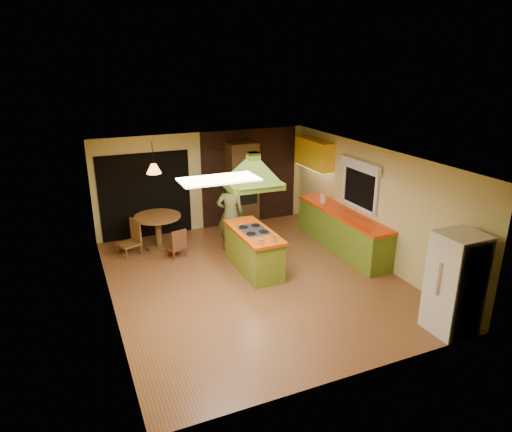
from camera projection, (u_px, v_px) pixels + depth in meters
name	position (u px, v px, depth m)	size (l,w,h in m)	color
ground	(254.00, 279.00, 9.20)	(6.50, 6.50, 0.00)	brown
room_walls	(254.00, 221.00, 8.79)	(5.50, 6.50, 6.50)	beige
ceiling_plane	(254.00, 157.00, 8.38)	(6.50, 6.50, 0.00)	silver
brick_panel	(250.00, 177.00, 12.06)	(2.64, 0.03, 2.50)	#381E14
nook_opening	(146.00, 196.00, 11.09)	(2.20, 0.03, 2.10)	black
right_counter	(342.00, 231.00, 10.49)	(0.62, 3.05, 0.92)	olive
upper_cabinets	(314.00, 154.00, 11.43)	(0.34, 1.40, 0.70)	yellow
window_right	(360.00, 176.00, 9.98)	(0.12, 1.35, 1.06)	black
fluor_panel	(219.00, 179.00, 6.93)	(1.20, 0.60, 0.03)	white
kitchen_island	(254.00, 250.00, 9.49)	(0.72, 1.76, 0.90)	olive
range_hood	(253.00, 165.00, 8.89)	(1.09, 0.80, 0.80)	#53711C
man	(230.00, 214.00, 10.40)	(0.62, 0.41, 1.70)	brown
refrigerator	(455.00, 283.00, 7.24)	(0.70, 0.66, 1.69)	white
wall_oven	(242.00, 185.00, 11.73)	(0.74, 0.61, 2.23)	#4A3018
dining_table	(158.00, 225.00, 10.55)	(1.07, 1.07, 0.80)	brown
chair_left	(128.00, 238.00, 10.26)	(0.43, 0.43, 0.79)	brown
chair_near	(176.00, 242.00, 10.16)	(0.37, 0.37, 0.67)	brown
pendant_lamp	(154.00, 169.00, 10.11)	(0.33, 0.33, 0.21)	#FF9E3F
canister_large	(324.00, 198.00, 10.95)	(0.15, 0.15, 0.23)	#FFECCD
canister_medium	(322.00, 199.00, 11.01)	(0.12, 0.12, 0.17)	#F3E3C4
canister_small	(323.00, 200.00, 10.98)	(0.12, 0.12, 0.15)	beige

